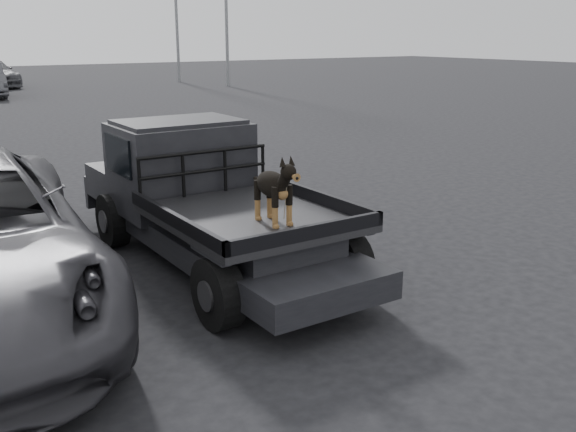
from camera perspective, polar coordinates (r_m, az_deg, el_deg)
ground at (r=7.58m, az=2.52°, el=-6.82°), size 120.00×120.00×0.00m
flatbed_ute at (r=8.37m, az=-6.63°, el=-1.35°), size 2.00×5.40×0.92m
ute_cab at (r=8.99m, az=-9.60°, el=5.65°), size 1.72×1.30×0.88m
headache_rack at (r=8.35m, az=-7.42°, el=3.81°), size 1.80×0.08×0.55m
dog at (r=6.98m, az=-1.33°, el=2.33°), size 0.32×0.60×0.74m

